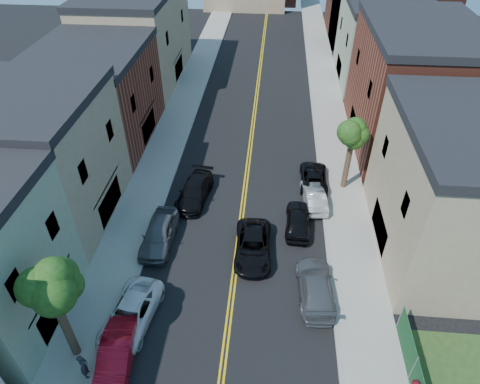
% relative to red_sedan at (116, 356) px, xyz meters
% --- Properties ---
extents(sidewalk_left, '(3.20, 100.00, 0.15)m').
position_rel_red_sedan_xyz_m(sidewalk_left, '(-2.40, 26.39, -0.68)').
color(sidewalk_left, gray).
rests_on(sidewalk_left, ground).
extents(sidewalk_right, '(3.20, 100.00, 0.15)m').
position_rel_red_sedan_xyz_m(sidewalk_right, '(13.40, 26.39, -0.68)').
color(sidewalk_right, gray).
rests_on(sidewalk_right, ground).
extents(curb_left, '(0.30, 100.00, 0.15)m').
position_rel_red_sedan_xyz_m(curb_left, '(-0.65, 26.39, -0.68)').
color(curb_left, gray).
rests_on(curb_left, ground).
extents(curb_right, '(0.30, 100.00, 0.15)m').
position_rel_red_sedan_xyz_m(curb_right, '(11.65, 26.39, -0.68)').
color(curb_right, gray).
rests_on(curb_right, ground).
extents(bldg_left_tan_near, '(9.00, 10.00, 9.00)m').
position_rel_red_sedan_xyz_m(bldg_left_tan_near, '(-8.50, 11.39, 3.75)').
color(bldg_left_tan_near, '#998466').
rests_on(bldg_left_tan_near, ground).
extents(bldg_left_brick, '(9.00, 12.00, 8.00)m').
position_rel_red_sedan_xyz_m(bldg_left_brick, '(-8.50, 22.39, 3.25)').
color(bldg_left_brick, brown).
rests_on(bldg_left_brick, ground).
extents(bldg_left_tan_far, '(9.00, 16.00, 9.50)m').
position_rel_red_sedan_xyz_m(bldg_left_tan_far, '(-8.50, 36.39, 4.00)').
color(bldg_left_tan_far, '#998466').
rests_on(bldg_left_tan_far, ground).
extents(bldg_right_tan, '(9.00, 12.00, 9.00)m').
position_rel_red_sedan_xyz_m(bldg_right_tan, '(19.50, 10.39, 3.75)').
color(bldg_right_tan, '#998466').
rests_on(bldg_right_tan, ground).
extents(bldg_right_brick, '(9.00, 14.00, 10.00)m').
position_rel_red_sedan_xyz_m(bldg_right_brick, '(19.50, 24.39, 4.25)').
color(bldg_right_brick, brown).
rests_on(bldg_right_brick, ground).
extents(bldg_right_palegrn, '(9.00, 12.00, 8.50)m').
position_rel_red_sedan_xyz_m(bldg_right_palegrn, '(19.50, 38.39, 3.50)').
color(bldg_right_palegrn, gray).
rests_on(bldg_right_palegrn, ground).
extents(tree_left_mid, '(5.20, 5.20, 9.29)m').
position_rel_red_sedan_xyz_m(tree_left_mid, '(-2.38, 0.40, 5.83)').
color(tree_left_mid, '#3E2E1F').
rests_on(tree_left_mid, sidewalk_left).
extents(tree_right_far, '(4.40, 4.40, 8.03)m').
position_rel_red_sedan_xyz_m(tree_right_far, '(13.42, 16.40, 5.01)').
color(tree_right_far, '#3E2E1F').
rests_on(tree_right_far, sidewalk_right).
extents(red_sedan, '(1.98, 4.68, 1.50)m').
position_rel_red_sedan_xyz_m(red_sedan, '(0.00, 0.00, 0.00)').
color(red_sedan, '#A80B1B').
rests_on(red_sedan, ground).
extents(white_pickup, '(3.05, 5.42, 1.43)m').
position_rel_red_sedan_xyz_m(white_pickup, '(0.00, 2.56, -0.04)').
color(white_pickup, white).
rests_on(white_pickup, ground).
extents(grey_car_left, '(2.11, 5.02, 1.70)m').
position_rel_red_sedan_xyz_m(grey_car_left, '(0.10, 9.02, 0.10)').
color(grey_car_left, '#4F5255').
rests_on(grey_car_left, ground).
extents(black_car_left, '(2.70, 5.33, 1.48)m').
position_rel_red_sedan_xyz_m(black_car_left, '(1.70, 13.93, -0.01)').
color(black_car_left, black).
rests_on(black_car_left, ground).
extents(grey_car_right, '(2.37, 5.23, 1.49)m').
position_rel_red_sedan_xyz_m(grey_car_right, '(10.52, 5.43, -0.01)').
color(grey_car_right, '#4F5255').
rests_on(grey_car_right, ground).
extents(black_car_right, '(1.94, 4.42, 1.48)m').
position_rel_red_sedan_xyz_m(black_car_right, '(9.61, 11.33, -0.01)').
color(black_car_right, black).
rests_on(black_car_right, ground).
extents(silver_car_right, '(2.01, 4.36, 1.39)m').
position_rel_red_sedan_xyz_m(silver_car_right, '(10.87, 14.11, -0.06)').
color(silver_car_right, '#B1B4B9').
rests_on(silver_car_right, ground).
extents(dark_car_right_far, '(2.18, 4.64, 1.28)m').
position_rel_red_sedan_xyz_m(dark_car_right_far, '(11.00, 16.80, -0.11)').
color(dark_car_right_far, black).
rests_on(dark_car_right_far, ground).
extents(black_suv_lane, '(2.54, 5.20, 1.42)m').
position_rel_red_sedan_xyz_m(black_suv_lane, '(6.57, 8.48, -0.04)').
color(black_suv_lane, black).
rests_on(black_suv_lane, ground).
extents(pedestrian_left, '(0.62, 0.74, 1.71)m').
position_rel_red_sedan_xyz_m(pedestrian_left, '(-1.36, -0.80, 0.26)').
color(pedestrian_left, '#24242B').
rests_on(pedestrian_left, sidewalk_left).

